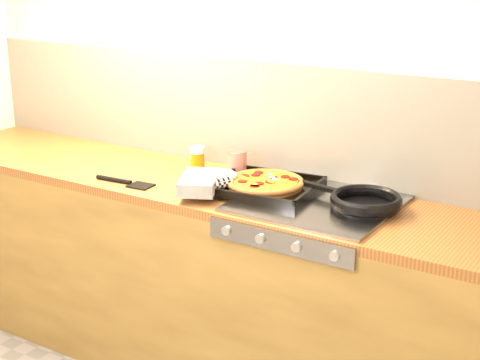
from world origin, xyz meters
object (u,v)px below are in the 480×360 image
Objects in this scene: pizza_on_tray at (247,183)px; frying_pan at (365,202)px; tomato_can at (237,164)px; juice_glass at (197,158)px.

pizza_on_tray is 0.50m from frying_pan.
juice_glass is (-0.20, -0.02, -0.00)m from tomato_can.
tomato_can is at bearing 4.38° from juice_glass.
frying_pan is 0.87m from juice_glass.
tomato_can is at bearing 132.87° from pizza_on_tray.
juice_glass is at bearing 173.16° from frying_pan.
juice_glass is at bearing -175.62° from tomato_can.
juice_glass reaches higher than frying_pan.
juice_glass is at bearing 156.88° from pizza_on_tray.
frying_pan is 4.33× the size of juice_glass.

